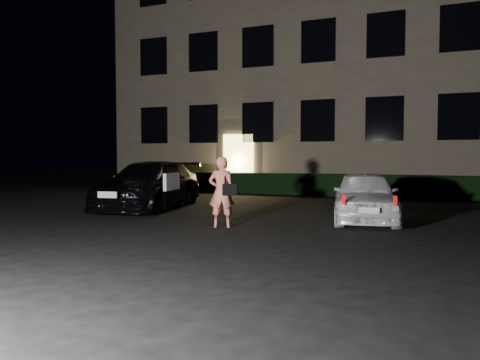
% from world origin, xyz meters
% --- Properties ---
extents(ground, '(80.00, 80.00, 0.00)m').
position_xyz_m(ground, '(0.00, 0.00, 0.00)').
color(ground, black).
rests_on(ground, ground).
extents(building, '(20.00, 8.11, 12.00)m').
position_xyz_m(building, '(-0.00, 14.99, 6.00)').
color(building, brown).
rests_on(building, ground).
extents(hedge, '(15.00, 0.70, 0.85)m').
position_xyz_m(hedge, '(0.00, 10.50, 0.42)').
color(hedge, black).
rests_on(hedge, ground).
extents(sedan, '(2.70, 5.07, 1.40)m').
position_xyz_m(sedan, '(-3.43, 3.92, 0.70)').
color(sedan, black).
rests_on(sedan, ground).
extents(hatch, '(2.07, 3.79, 1.22)m').
position_xyz_m(hatch, '(2.89, 3.58, 0.61)').
color(hatch, white).
rests_on(hatch, ground).
extents(man, '(0.72, 0.54, 1.57)m').
position_xyz_m(man, '(0.11, 1.39, 0.79)').
color(man, '#EA7866').
rests_on(man, ground).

